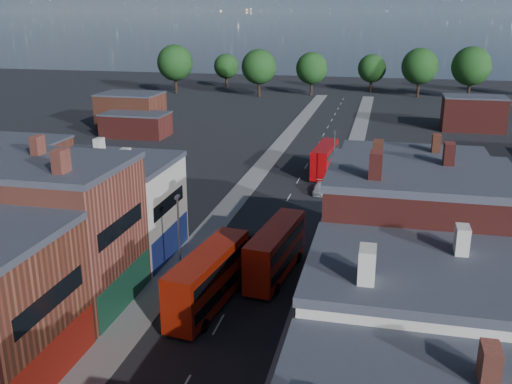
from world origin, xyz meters
The scene contains 9 objects.
pavement_west centered at (-6.50, 50.00, 0.06)m, with size 3.00×200.00×0.12m, color gray.
pavement_east centered at (6.50, 50.00, 0.06)m, with size 3.00×200.00×0.12m, color gray.
lamp_post_2 centered at (-5.20, 30.00, 4.70)m, with size 0.25×0.70×8.12m.
lamp_post_3 centered at (5.20, 60.00, 4.70)m, with size 0.25×0.70×8.12m.
bus_0 centered at (-1.50, 26.52, 2.58)m, with size 4.00×11.33×4.79m.
bus_1 centered at (2.63, 33.43, 2.49)m, with size 3.73×10.90×4.61m.
bus_2 centered at (3.22, 67.83, 2.38)m, with size 3.09×10.34×4.41m.
car_2 centered at (-1.20, 38.97, 0.64)m, with size 2.12×4.60×1.28m, color black.
car_3 centered at (3.80, 58.80, 0.67)m, with size 1.87×4.60×1.33m, color silver.
Camera 1 is at (11.35, -12.83, 22.89)m, focal length 40.00 mm.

